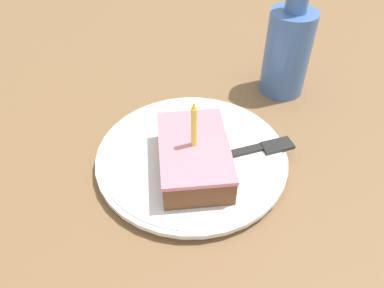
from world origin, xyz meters
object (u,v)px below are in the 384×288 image
Objects in this scene: cake_slice at (194,156)px; fork at (240,152)px; plate at (192,159)px; bottle at (288,49)px.

cake_slice is 0.75× the size of fork.
plate is 0.07m from fork.
fork is 0.95× the size of bottle.
plate is 0.04m from cake_slice.
fork is at bearing -2.98° from plate.
bottle is at bearing 43.49° from plate.
bottle reaches higher than cake_slice.
bottle is at bearing 47.19° from cake_slice.
cake_slice is at bearing -90.04° from plate.
plate is 1.92× the size of cake_slice.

